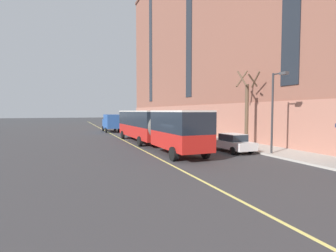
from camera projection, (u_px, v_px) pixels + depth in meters
ground_plane at (180, 157)px, 19.69m from camera, size 260.00×260.00×0.00m
sidewalk at (248, 146)px, 25.56m from camera, size 4.03×160.00×0.15m
city_bus at (152, 125)px, 26.09m from camera, size 3.33×19.16×3.53m
parked_car_navy_1 at (162, 129)px, 39.55m from camera, size 1.99×4.56×1.56m
parked_car_white_2 at (139, 125)px, 52.65m from camera, size 1.98×4.47×1.56m
parked_car_white_3 at (232, 143)px, 22.40m from camera, size 2.03×4.69×1.56m
box_truck at (111, 122)px, 43.67m from camera, size 2.41×6.41×2.91m
street_tree_mid_block at (247, 107)px, 25.65m from camera, size 2.00×1.99×7.41m
street_lamp at (275, 104)px, 20.24m from camera, size 0.36×1.48×6.27m
fire_hydrant at (175, 131)px, 39.00m from camera, size 0.42×0.24×0.72m
lane_centerline at (147, 153)px, 21.90m from camera, size 0.16×140.00×0.01m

